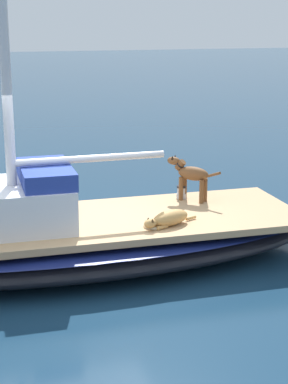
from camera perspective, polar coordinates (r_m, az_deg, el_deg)
name	(u,v)px	position (r m, az deg, el deg)	size (l,w,h in m)	color
ground_plane	(79,263)	(9.49, -5.82, -6.36)	(120.00, 120.00, 0.00)	navy
sailboat_main	(78,242)	(9.37, -5.88, -4.45)	(2.67, 7.29, 0.66)	black
dog_tan	(169,218)	(8.97, 2.21, -2.38)	(0.47, 0.91, 0.22)	tan
dog_brown	(191,175)	(10.16, 4.19, 1.55)	(0.75, 0.69, 0.70)	brown
deck_winch	(181,192)	(10.34, 3.35, -0.04)	(0.16, 0.16, 0.21)	#B7B7BC
coiled_rope	(155,225)	(8.95, 0.97, -2.99)	(0.32, 0.32, 0.04)	beige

